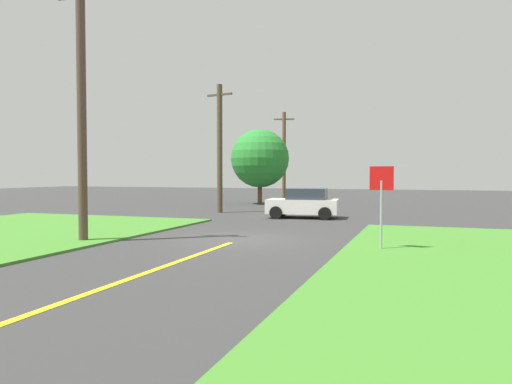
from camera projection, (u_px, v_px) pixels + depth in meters
ground_plane at (241, 239)px, 17.53m from camera, size 120.00×120.00×0.00m
lane_stripe_center at (103, 288)px, 9.99m from camera, size 0.20×14.00×0.01m
stop_sign at (381, 192)px, 14.80m from camera, size 0.73×0.16×2.63m
car_approaching_junction at (304, 203)px, 26.05m from camera, size 3.98×2.49×1.62m
utility_pole_near at (82, 106)px, 16.66m from camera, size 1.80×0.32×9.29m
utility_pole_mid at (220, 147)px, 29.58m from camera, size 1.79×0.45×7.91m
utility_pole_far at (284, 156)px, 42.16m from camera, size 1.78×0.55×7.83m
oak_tree_left at (260, 158)px, 38.06m from camera, size 4.64×4.64×5.96m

